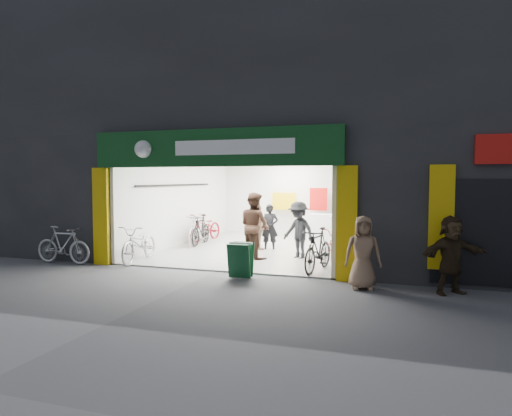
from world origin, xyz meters
The scene contains 17 objects.
ground centered at (0.00, 0.00, 0.00)m, with size 60.00×60.00×0.00m, color #56565B.
building centered at (0.91, 4.99, 4.31)m, with size 17.00×10.27×8.00m.
bike_left_front centered at (-2.50, 0.60, 0.52)m, with size 0.68×1.96×1.03m, color #A2A2A6.
bike_left_midfront centered at (-2.25, 4.02, 0.54)m, with size 0.50×1.78×1.07m, color black.
bike_left_midback centered at (-2.50, 5.00, 0.51)m, with size 0.68×1.95×1.03m, color maroon.
bike_left_back centered at (-2.29, 3.87, 0.55)m, with size 0.52×1.84×1.11m, color silver.
bike_right_front centered at (2.45, 0.76, 0.55)m, with size 0.51×1.82×1.09m, color black.
bike_right_mid centered at (2.50, 3.05, 0.44)m, with size 0.58×1.67×0.88m, color maroon.
bike_right_back centered at (2.50, 4.65, 0.58)m, with size 0.54×1.93×1.16m, color silver.
parked_bike centered at (-4.32, -0.30, 0.51)m, with size 0.48×1.71×1.03m, color #B6B6BB.
customer_a centered at (0.35, 3.70, 0.75)m, with size 0.54×0.36×1.49m, color black.
customer_b centered at (0.38, 2.02, 0.96)m, with size 0.93×0.73×1.92m, color #3C251B.
customer_c centered at (1.60, 2.37, 0.83)m, with size 1.07×0.62×1.66m, color black.
customer_d centered at (0.02, 3.46, 0.75)m, with size 0.87×0.36×1.49m, color #997359.
pedestrian_near centered at (3.66, -0.68, 0.77)m, with size 0.75×0.49×1.54m, color #87684E.
pedestrian_far centered at (5.37, -0.54, 0.79)m, with size 1.46×0.47×1.58m, color #322516.
sandwich_board centered at (0.89, -0.50, 0.45)m, with size 0.55×0.56×0.81m.
Camera 1 is at (4.48, -10.31, 2.30)m, focal length 32.00 mm.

